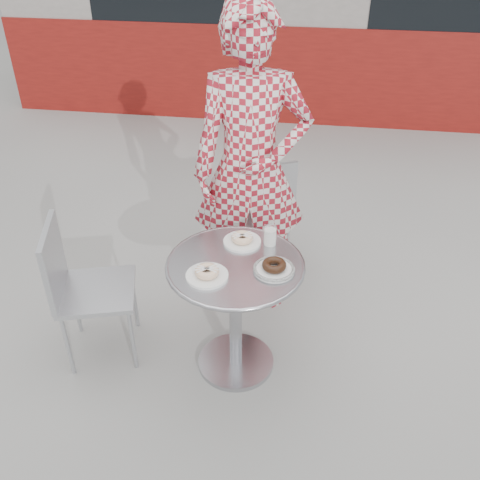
# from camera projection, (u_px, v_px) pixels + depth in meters

# --- Properties ---
(ground) EXTENTS (60.00, 60.00, 0.00)m
(ground) POSITION_uv_depth(u_px,v_px,m) (226.00, 368.00, 2.90)
(ground) COLOR #9D9B96
(ground) RESTS_ON ground
(bistro_table) EXTENTS (0.68, 0.68, 0.68)m
(bistro_table) POSITION_uv_depth(u_px,v_px,m) (235.00, 290.00, 2.65)
(bistro_table) COLOR #BCBBC0
(bistro_table) RESTS_ON ground
(chair_far) EXTENTS (0.51, 0.51, 0.81)m
(chair_far) POSITION_uv_depth(u_px,v_px,m) (257.00, 230.00, 3.59)
(chair_far) COLOR #B1B4BA
(chair_far) RESTS_ON ground
(chair_left) EXTENTS (0.48, 0.48, 0.81)m
(chair_left) POSITION_uv_depth(u_px,v_px,m) (99.00, 315.00, 2.89)
(chair_left) COLOR #B1B4BA
(chair_left) RESTS_ON ground
(seated_person) EXTENTS (0.70, 0.52, 1.77)m
(seated_person) POSITION_uv_depth(u_px,v_px,m) (251.00, 170.00, 2.92)
(seated_person) COLOR maroon
(seated_person) RESTS_ON ground
(plate_far) EXTENTS (0.19, 0.19, 0.05)m
(plate_far) POSITION_uv_depth(u_px,v_px,m) (242.00, 240.00, 2.69)
(plate_far) COLOR white
(plate_far) RESTS_ON bistro_table
(plate_near) EXTENTS (0.20, 0.20, 0.05)m
(plate_near) POSITION_uv_depth(u_px,v_px,m) (207.00, 273.00, 2.46)
(plate_near) COLOR white
(plate_near) RESTS_ON bistro_table
(plate_checker) EXTENTS (0.20, 0.20, 0.05)m
(plate_checker) POSITION_uv_depth(u_px,v_px,m) (274.00, 268.00, 2.50)
(plate_checker) COLOR white
(plate_checker) RESTS_ON bistro_table
(milk_cup) EXTENTS (0.07, 0.07, 0.10)m
(milk_cup) POSITION_uv_depth(u_px,v_px,m) (270.00, 236.00, 2.66)
(milk_cup) COLOR white
(milk_cup) RESTS_ON bistro_table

